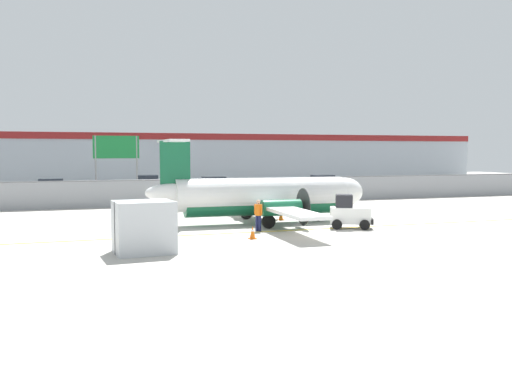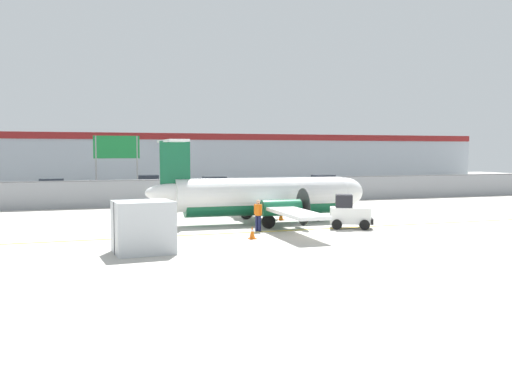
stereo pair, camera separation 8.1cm
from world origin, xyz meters
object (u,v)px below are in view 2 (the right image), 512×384
at_px(parked_car_5, 324,182).
at_px(parked_car_1, 104,189).
at_px(traffic_cone_near_left, 281,215).
at_px(parked_car_0, 50,187).
at_px(ground_crew_worker, 258,214).
at_px(parked_car_2, 149,182).
at_px(highway_sign, 117,153).
at_px(traffic_cone_far_left, 166,227).
at_px(traffic_cone_near_right, 252,233).
at_px(parked_car_3, 213,185).
at_px(commuter_airplane, 265,196).
at_px(cargo_container, 143,227).
at_px(parked_car_4, 291,187).
at_px(baggage_tug, 349,213).

bearing_deg(parked_car_5, parked_car_1, -176.94).
xyz_separation_m(traffic_cone_near_left, parked_car_0, (-13.89, 24.14, 0.58)).
xyz_separation_m(ground_crew_worker, parked_car_2, (-0.96, 33.29, -0.06)).
height_order(ground_crew_worker, parked_car_0, same).
bearing_deg(highway_sign, parked_car_2, 72.81).
bearing_deg(traffic_cone_far_left, ground_crew_worker, -11.24).
relative_size(ground_crew_worker, parked_car_2, 0.40).
relative_size(traffic_cone_near_right, parked_car_5, 0.15).
bearing_deg(traffic_cone_near_right, parked_car_3, 79.01).
xyz_separation_m(traffic_cone_near_right, traffic_cone_far_left, (-3.65, 3.34, 0.00)).
height_order(parked_car_1, parked_car_3, same).
height_order(commuter_airplane, cargo_container, commuter_airplane).
bearing_deg(parked_car_4, highway_sign, 7.65).
height_order(traffic_cone_near_left, parked_car_2, parked_car_2).
distance_m(commuter_airplane, traffic_cone_near_left, 2.23).
height_order(cargo_container, traffic_cone_near_right, cargo_container).
bearing_deg(parked_car_5, cargo_container, -131.09).
bearing_deg(parked_car_3, traffic_cone_near_right, 78.82).
xyz_separation_m(cargo_container, traffic_cone_near_left, (9.64, 8.75, -0.79)).
xyz_separation_m(traffic_cone_near_left, traffic_cone_near_right, (-4.09, -6.59, 0.00)).
xyz_separation_m(traffic_cone_near_right, highway_sign, (-4.57, 20.36, 3.83)).
xyz_separation_m(commuter_airplane, parked_car_5, (15.45, 24.12, -0.71)).
relative_size(parked_car_3, parked_car_5, 0.97).
distance_m(parked_car_1, parked_car_5, 23.44).
bearing_deg(parked_car_2, traffic_cone_far_left, -92.97).
distance_m(cargo_container, parked_car_5, 39.61).
bearing_deg(parked_car_4, traffic_cone_near_left, 61.44).
bearing_deg(parked_car_5, commuter_airplane, -127.06).
height_order(ground_crew_worker, traffic_cone_near_right, ground_crew_worker).
bearing_deg(parked_car_2, commuter_airplane, -81.53).
bearing_deg(parked_car_3, ground_crew_worker, 80.16).
bearing_deg(parked_car_0, parked_car_3, 176.32).
xyz_separation_m(parked_car_2, parked_car_3, (5.61, -5.90, 0.00)).
distance_m(commuter_airplane, parked_car_2, 30.30).
relative_size(parked_car_4, highway_sign, 0.78).
height_order(traffic_cone_near_right, traffic_cone_far_left, same).
bearing_deg(parked_car_5, parked_car_4, -141.53).
bearing_deg(baggage_tug, parked_car_2, 124.96).
bearing_deg(traffic_cone_near_right, commuter_airplane, 64.26).
height_order(commuter_airplane, parked_car_3, commuter_airplane).
xyz_separation_m(parked_car_0, parked_car_5, (27.90, -1.12, 0.00)).
distance_m(ground_crew_worker, cargo_container, 8.08).
distance_m(baggage_tug, traffic_cone_near_right, 6.58).
relative_size(commuter_airplane, parked_car_0, 3.81).
bearing_deg(traffic_cone_far_left, highway_sign, 93.08).
bearing_deg(parked_car_4, parked_car_0, -21.94).
bearing_deg(parked_car_4, parked_car_5, -141.37).
bearing_deg(ground_crew_worker, parked_car_4, -146.86).
xyz_separation_m(parked_car_0, parked_car_2, (9.97, 4.95, 0.00)).
height_order(baggage_tug, parked_car_5, baggage_tug).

